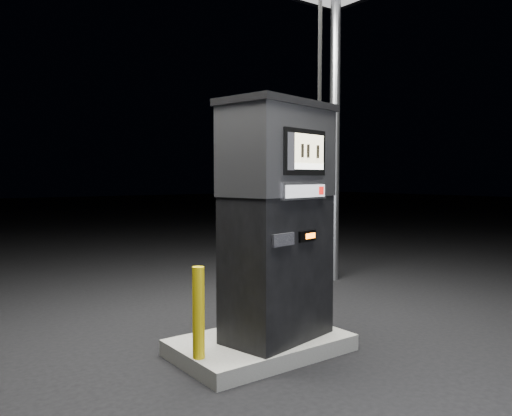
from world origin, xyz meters
TOP-DOWN VIEW (x-y plane):
  - ground at (0.00, 0.00)m, footprint 80.00×80.00m
  - pump_island at (0.00, 0.00)m, footprint 1.60×1.00m
  - fuel_dispenser at (0.13, -0.10)m, footprint 1.26×0.86m
  - bollard_left at (-0.74, -0.13)m, footprint 0.13×0.13m
  - bollard_right at (0.74, 0.09)m, footprint 0.12×0.12m

SIDE VIEW (x-z plane):
  - ground at x=0.00m, z-range 0.00..0.00m
  - pump_island at x=0.00m, z-range 0.00..0.15m
  - bollard_left at x=-0.74m, z-range 0.15..0.92m
  - bollard_right at x=0.74m, z-range 0.15..0.99m
  - fuel_dispenser at x=0.13m, z-range -1.00..3.55m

